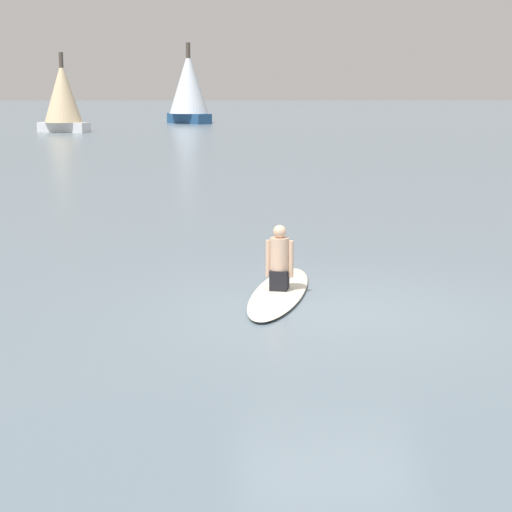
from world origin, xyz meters
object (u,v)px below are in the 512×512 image
sailboat_center_horizon (189,86)px  sailboat_near_right (62,95)px  person_paddler (280,260)px  surfboard (279,292)px

sailboat_center_horizon → sailboat_near_right: bearing=113.8°
person_paddler → sailboat_near_right: bearing=25.9°
surfboard → person_paddler: 0.47m
sailboat_near_right → sailboat_center_horizon: (-14.24, 8.18, 0.65)m
surfboard → person_paddler: (0.00, 0.00, 0.47)m
surfboard → person_paddler: size_ratio=3.59×
person_paddler → sailboat_near_right: size_ratio=0.18×
person_paddler → sailboat_near_right: 49.12m
surfboard → sailboat_center_horizon: sailboat_center_horizon is taller
sailboat_near_right → sailboat_center_horizon: size_ratio=0.80×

